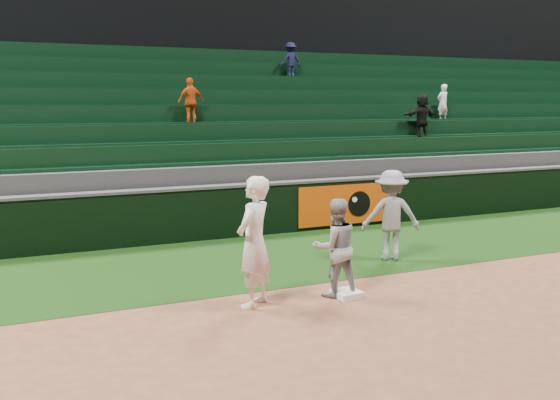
# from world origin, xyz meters

# --- Properties ---
(ground) EXTENTS (70.00, 70.00, 0.00)m
(ground) POSITION_xyz_m (0.00, 0.00, 0.00)
(ground) COLOR brown
(ground) RESTS_ON ground
(foul_grass) EXTENTS (36.00, 4.20, 0.01)m
(foul_grass) POSITION_xyz_m (0.00, 3.00, 0.00)
(foul_grass) COLOR black
(foul_grass) RESTS_ON ground
(upper_deck) EXTENTS (40.00, 12.00, 12.00)m
(upper_deck) POSITION_xyz_m (0.00, 17.45, 6.00)
(upper_deck) COLOR black
(upper_deck) RESTS_ON ground
(first_base) EXTENTS (0.47, 0.47, 0.10)m
(first_base) POSITION_xyz_m (0.20, 0.09, 0.05)
(first_base) COLOR white
(first_base) RESTS_ON ground
(first_baseman) EXTENTS (0.88, 0.86, 2.05)m
(first_baseman) POSITION_xyz_m (-1.36, 0.27, 1.02)
(first_baseman) COLOR white
(first_baseman) RESTS_ON ground
(baserunner) EXTENTS (0.85, 0.70, 1.62)m
(baserunner) POSITION_xyz_m (0.05, 0.23, 0.81)
(baserunner) COLOR #94979E
(baserunner) RESTS_ON ground
(base_coach) EXTENTS (1.34, 1.07, 1.81)m
(base_coach) POSITION_xyz_m (2.23, 1.85, 0.91)
(base_coach) COLOR #8F919B
(base_coach) RESTS_ON foul_grass
(field_wall) EXTENTS (36.00, 0.45, 1.25)m
(field_wall) POSITION_xyz_m (0.03, 5.20, 0.63)
(field_wall) COLOR black
(field_wall) RESTS_ON ground
(stadium_seating) EXTENTS (36.00, 5.95, 5.05)m
(stadium_seating) POSITION_xyz_m (0.00, 8.97, 1.70)
(stadium_seating) COLOR #323235
(stadium_seating) RESTS_ON ground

